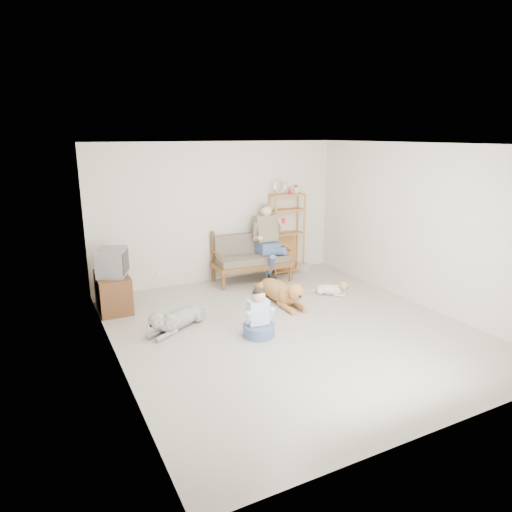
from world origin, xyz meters
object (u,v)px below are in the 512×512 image
loveseat (250,257)px  golden_retriever (282,292)px  etagere (287,232)px  tv_stand (113,292)px

loveseat → golden_retriever: (-0.07, -1.35, -0.29)m
loveseat → etagere: bearing=14.6°
etagere → tv_stand: bearing=-171.7°
tv_stand → golden_retriever: bearing=-18.9°
tv_stand → etagere: bearing=9.8°
loveseat → tv_stand: 2.75m
tv_stand → golden_retriever: (2.66, -0.99, -0.11)m
loveseat → etagere: (0.93, 0.17, 0.37)m
etagere → tv_stand: 3.73m
etagere → golden_retriever: (-0.99, -1.53, -0.66)m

